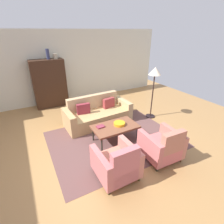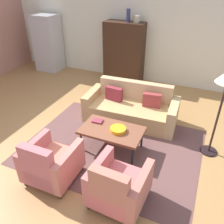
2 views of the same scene
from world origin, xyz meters
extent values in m
plane|color=#A87A47|center=(0.00, 0.00, 0.00)|extent=(10.88, 10.88, 0.00)
cube|color=silver|center=(0.00, 3.66, 1.40)|extent=(9.07, 0.12, 2.80)
cube|color=brown|center=(0.51, 0.07, 0.00)|extent=(3.40, 2.60, 0.01)
cube|color=tan|center=(0.51, 1.12, 0.21)|extent=(1.78, 0.98, 0.42)
cube|color=tan|center=(0.49, 1.47, 0.43)|extent=(1.75, 0.26, 0.86)
cube|color=tan|center=(1.47, 1.16, 0.31)|extent=(0.22, 0.91, 0.62)
cube|color=tan|center=(-0.45, 1.07, 0.31)|extent=(0.22, 0.91, 0.62)
cube|color=maroon|center=(0.95, 1.24, 0.58)|extent=(0.41, 0.18, 0.32)
cube|color=maroon|center=(0.06, 1.19, 0.58)|extent=(0.41, 0.16, 0.32)
cylinder|color=black|center=(-0.02, 0.30, 0.20)|extent=(0.04, 0.04, 0.41)
cylinder|color=black|center=(1.04, 0.30, 0.20)|extent=(0.04, 0.04, 0.41)
cylinder|color=#25281F|center=(-0.02, -0.26, 0.20)|extent=(0.04, 0.04, 0.41)
cylinder|color=black|center=(1.04, -0.26, 0.20)|extent=(0.04, 0.04, 0.41)
cube|color=brown|center=(0.51, 0.02, 0.43)|extent=(1.20, 0.70, 0.05)
cylinder|color=#3A2320|center=(-0.43, -0.75, 0.05)|extent=(0.05, 0.05, 0.10)
cylinder|color=#302D16|center=(0.25, -0.74, 0.05)|extent=(0.05, 0.05, 0.10)
cylinder|color=#312715|center=(-0.43, -1.43, 0.05)|extent=(0.05, 0.05, 0.10)
cylinder|color=#342D10|center=(0.25, -1.42, 0.05)|extent=(0.05, 0.05, 0.10)
cube|color=#BE6D58|center=(-0.09, -1.08, 0.25)|extent=(0.56, 0.80, 0.30)
cube|color=#B96368|center=(-0.09, -1.41, 0.49)|extent=(0.56, 0.14, 0.78)
cube|color=#B86565|center=(-0.43, -1.09, 0.38)|extent=(0.12, 0.80, 0.56)
cube|color=#BE6F64|center=(0.25, -1.08, 0.38)|extent=(0.12, 0.80, 0.56)
cylinder|color=#382419|center=(0.79, -0.73, 0.05)|extent=(0.05, 0.05, 0.10)
cylinder|color=#3A2919|center=(1.46, -0.76, 0.05)|extent=(0.05, 0.05, 0.10)
cylinder|color=#312C1D|center=(0.75, -1.41, 0.05)|extent=(0.05, 0.05, 0.10)
cube|color=#C46263|center=(1.11, -1.08, 0.25)|extent=(0.60, 0.83, 0.30)
cube|color=#B36D5A|center=(1.09, -1.41, 0.49)|extent=(0.57, 0.17, 0.78)
cube|color=#BB6463|center=(0.77, -1.07, 0.38)|extent=(0.16, 0.80, 0.56)
cube|color=#B96D5F|center=(1.45, -1.10, 0.38)|extent=(0.16, 0.80, 0.56)
cylinder|color=orange|center=(0.64, 0.02, 0.49)|extent=(0.31, 0.31, 0.07)
cube|color=maroon|center=(0.14, 0.15, 0.47)|extent=(0.21, 0.16, 0.03)
cube|color=#352014|center=(-0.52, 3.31, 0.90)|extent=(1.20, 0.50, 1.80)
cube|color=black|center=(-0.82, 3.57, 0.90)|extent=(0.56, 0.01, 1.51)
cube|color=black|center=(-0.22, 3.57, 0.90)|extent=(0.56, 0.01, 1.51)
cylinder|color=#2E3254|center=(-0.42, 3.31, 1.98)|extent=(0.12, 0.12, 0.36)
cylinder|color=#B2A88C|center=(-0.17, 3.31, 1.89)|extent=(0.18, 0.18, 0.18)
cube|color=#B7BABF|center=(-3.27, 3.21, 0.93)|extent=(0.80, 0.70, 1.85)
cylinder|color=#99999E|center=(-3.22, 3.58, 1.02)|extent=(0.02, 0.02, 0.70)
cylinder|color=black|center=(2.31, 0.67, 0.01)|extent=(0.32, 0.32, 0.03)
cylinder|color=#2E1E1B|center=(2.31, 0.67, 0.76)|extent=(0.04, 0.04, 1.45)
camera|label=1|loc=(-1.41, -3.36, 2.75)|focal=27.17mm
camera|label=2|loc=(1.98, -3.36, 3.08)|focal=37.74mm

